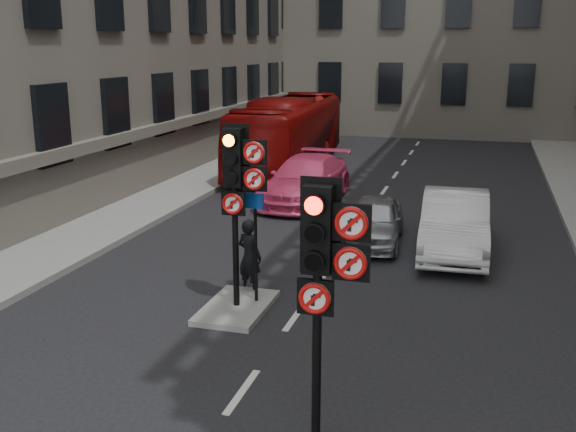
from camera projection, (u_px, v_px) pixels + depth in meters
The scene contains 11 objects.
pavement_left at pixel (137, 207), 21.47m from camera, with size 3.00×50.00×0.16m, color gray.
centre_island at pixel (237, 307), 13.35m from camera, with size 1.20×2.00×0.12m, color gray.
signal_near at pixel (324, 259), 8.27m from camera, with size 0.91×0.40×3.58m.
signal_far at pixel (238, 177), 12.66m from camera, with size 0.91×0.40×3.58m.
car_silver at pixel (374, 221), 17.72m from camera, with size 1.43×3.57×1.21m, color #93969A.
car_white at pixel (455, 223), 16.88m from camera, with size 1.61×4.62×1.52m, color silver.
car_pink at pixel (306, 180), 22.27m from camera, with size 2.09×5.15×1.50m, color #E54378.
bus_red at pixel (289, 133), 28.01m from camera, with size 2.50×10.69×2.98m, color maroon.
motorcycle at pixel (344, 242), 16.04m from camera, with size 0.50×1.78×1.07m, color black.
motorcyclist at pixel (250, 256), 14.11m from camera, with size 0.59×0.39×1.62m, color black.
info_sign at pixel (255, 232), 13.18m from camera, with size 0.38×0.14×2.23m.
Camera 1 is at (3.24, -6.69, 5.16)m, focal length 42.00 mm.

